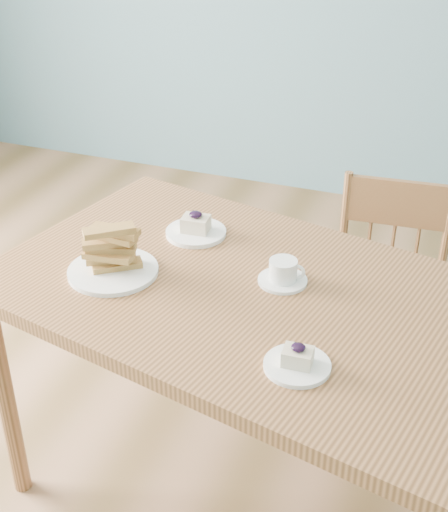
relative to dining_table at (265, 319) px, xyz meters
The scene contains 7 objects.
room 0.70m from the dining_table, 149.94° to the right, with size 5.01×5.01×2.71m.
dining_table is the anchor object (origin of this frame).
dining_chair 0.73m from the dining_table, 68.86° to the left, with size 0.42×0.40×0.85m.
cheesecake_plate_near 0.32m from the dining_table, 58.72° to the right, with size 0.15×0.15×0.06m.
cheesecake_plate_far 0.39m from the dining_table, 141.17° to the left, with size 0.18×0.18×0.08m.
coffee_cup 0.13m from the dining_table, 70.81° to the left, with size 0.13×0.13×0.07m.
biscotti_plate 0.45m from the dining_table, behind, with size 0.25×0.25×0.15m.
Camera 1 is at (0.71, -1.35, 1.82)m, focal length 50.00 mm.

